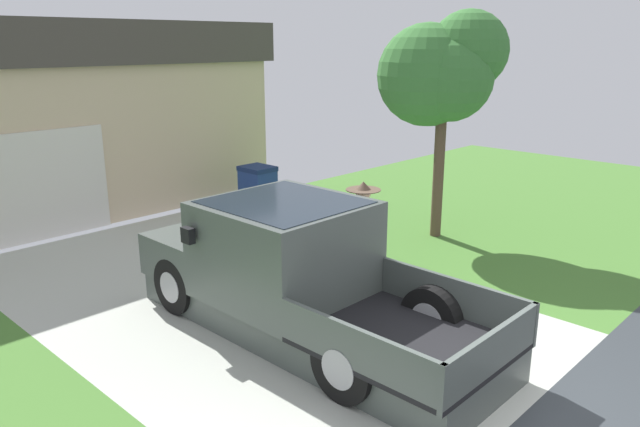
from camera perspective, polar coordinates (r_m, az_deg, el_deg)
The scene contains 5 objects.
pickup_truck at distance 8.04m, azimuth -2.89°, elevation -5.52°, with size 2.03×5.16×1.70m.
person_with_hat at distance 9.06m, azimuth 3.99°, elevation -1.85°, with size 0.51×0.51×1.71m.
handbag at distance 9.20m, azimuth 5.40°, elevation -6.98°, with size 0.38×0.17×0.40m.
front_yard_tree at distance 11.68m, azimuth 11.42°, elevation 12.91°, with size 2.08×2.25×4.23m.
wheeled_trash_bin at distance 13.53m, azimuth -5.82°, elevation 2.46°, with size 0.60×0.72×1.03m.
Camera 1 is at (-5.18, -2.26, 3.68)m, focal length 34.24 mm.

